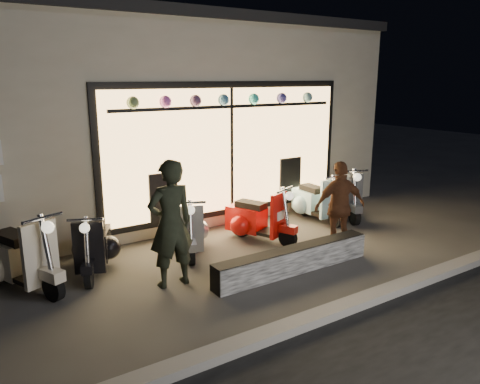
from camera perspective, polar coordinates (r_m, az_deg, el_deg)
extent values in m
plane|color=#383533|center=(7.74, 1.60, -8.60)|extent=(40.00, 40.00, 0.00)
cube|color=slate|center=(6.33, 12.27, -13.71)|extent=(40.00, 0.25, 0.12)
cube|color=beige|center=(11.65, -12.65, 8.82)|extent=(10.00, 6.00, 4.00)
cube|color=black|center=(11.67, -13.22, 19.14)|extent=(10.20, 6.20, 0.20)
cube|color=black|center=(9.36, -1.23, 5.21)|extent=(5.45, 0.06, 2.65)
cube|color=#FFBF6B|center=(9.32, -1.10, 5.18)|extent=(5.20, 0.04, 2.40)
cube|color=black|center=(9.20, -0.99, 10.39)|extent=(4.90, 0.06, 0.06)
cube|color=black|center=(7.36, 6.50, -8.23)|extent=(2.81, 0.28, 0.40)
cylinder|color=black|center=(7.63, -5.93, -7.69)|extent=(0.22, 0.34, 0.33)
cylinder|color=black|center=(8.54, -6.48, -5.31)|extent=(0.23, 0.35, 0.33)
cube|color=#A4A5A9|center=(7.69, -6.13, -4.50)|extent=(0.44, 0.23, 0.80)
cube|color=#A4A5A9|center=(8.38, -6.47, -4.21)|extent=(0.64, 0.79, 0.45)
cube|color=black|center=(8.21, -6.47, -2.61)|extent=(0.46, 0.61, 0.12)
sphere|color=#FFF2CC|center=(7.37, -6.07, -2.22)|extent=(0.19, 0.19, 0.15)
cylinder|color=black|center=(8.41, 5.87, -5.58)|extent=(0.22, 0.35, 0.34)
cylinder|color=black|center=(8.90, 0.24, -4.41)|extent=(0.24, 0.36, 0.34)
cube|color=#BB110B|center=(8.39, 4.68, -2.83)|extent=(0.45, 0.24, 0.81)
cube|color=#BB110B|center=(8.78, 0.78, -3.23)|extent=(0.65, 0.80, 0.46)
cube|color=black|center=(8.65, 1.33, -1.58)|extent=(0.47, 0.62, 0.12)
sphere|color=#FFF2CC|center=(8.18, 6.06, -0.48)|extent=(0.19, 0.19, 0.15)
cylinder|color=black|center=(7.14, -17.95, -9.89)|extent=(0.22, 0.34, 0.33)
cylinder|color=black|center=(8.02, -16.93, -7.16)|extent=(0.24, 0.34, 0.33)
cube|color=black|center=(7.19, -17.94, -6.51)|extent=(0.43, 0.24, 0.79)
cube|color=black|center=(7.86, -17.13, -6.03)|extent=(0.64, 0.78, 0.44)
cube|color=black|center=(7.69, -17.37, -4.39)|extent=(0.46, 0.60, 0.12)
sphere|color=#FFF2CC|center=(6.88, -18.43, -4.19)|extent=(0.19, 0.19, 0.14)
cylinder|color=black|center=(6.92, -21.77, -10.79)|extent=(0.25, 0.39, 0.38)
cylinder|color=black|center=(7.81, -26.39, -8.44)|extent=(0.27, 0.40, 0.38)
cube|color=beige|center=(6.94, -23.18, -7.00)|extent=(0.50, 0.27, 0.91)
cube|color=beige|center=(7.63, -26.16, -7.04)|extent=(0.72, 0.89, 0.51)
cube|color=black|center=(7.44, -25.99, -5.01)|extent=(0.52, 0.69, 0.13)
sphere|color=#FFF2CC|center=(6.61, -22.38, -3.99)|extent=(0.22, 0.22, 0.17)
cylinder|color=black|center=(9.60, 11.57, -3.33)|extent=(0.12, 0.34, 0.33)
cylinder|color=black|center=(10.32, 7.98, -1.96)|extent=(0.14, 0.34, 0.33)
cube|color=#9CCCDD|center=(9.64, 10.88, -0.85)|extent=(0.45, 0.09, 0.80)
cube|color=#9CCCDD|center=(10.19, 8.36, -0.98)|extent=(0.45, 0.71, 0.45)
cube|color=black|center=(10.05, 8.76, 0.41)|extent=(0.31, 0.56, 0.12)
sphere|color=#FFF2CC|center=(9.40, 11.83, 1.12)|extent=(0.16, 0.16, 0.15)
cylinder|color=black|center=(9.85, 13.81, -2.93)|extent=(0.22, 0.37, 0.36)
cylinder|color=black|center=(10.76, 11.27, -1.36)|extent=(0.24, 0.38, 0.36)
cube|color=#575A5F|center=(9.93, 13.37, -0.29)|extent=(0.48, 0.24, 0.87)
cube|color=#575A5F|center=(10.62, 11.56, -0.35)|extent=(0.67, 0.85, 0.49)
cube|color=black|center=(10.45, 11.88, 1.09)|extent=(0.48, 0.66, 0.13)
sphere|color=#FFF2CC|center=(9.64, 14.12, 1.76)|extent=(0.20, 0.20, 0.16)
imported|color=black|center=(6.71, -8.45, -3.87)|extent=(0.68, 0.45, 1.86)
imported|color=brown|center=(8.24, 12.07, -1.73)|extent=(1.00, 0.64, 1.57)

